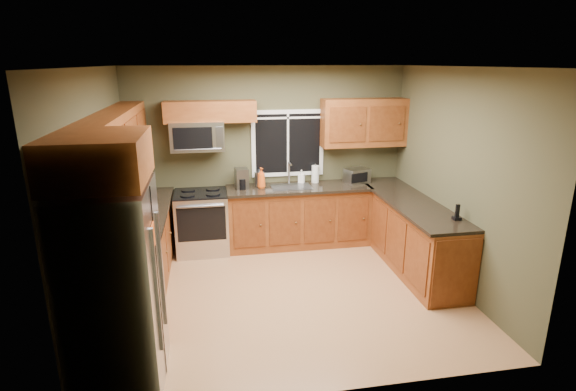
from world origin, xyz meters
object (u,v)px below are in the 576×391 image
object	(u,v)px
microwave	(197,136)
cordless_phone	(457,215)
soap_bottle_a	(261,178)
toaster_oven	(357,176)
refrigerator	(115,289)
kettle	(259,178)
soap_bottle_b	(301,176)
coffee_maker	(242,179)
paper_towel_roll	(315,174)
range	(202,222)

from	to	relation	value
microwave	cordless_phone	distance (m)	3.66
soap_bottle_a	toaster_oven	bearing A→B (deg)	2.15
refrigerator	toaster_oven	size ratio (longest dim) A/B	4.30
kettle	soap_bottle_b	distance (m)	0.67
coffee_maker	microwave	bearing A→B (deg)	174.23
microwave	soap_bottle_a	xyz separation A→B (m)	(0.90, -0.11, -0.64)
kettle	paper_towel_roll	world-z (taller)	paper_towel_roll
range	microwave	distance (m)	1.27
soap_bottle_a	coffee_maker	bearing A→B (deg)	171.35
toaster_oven	soap_bottle_a	bearing A→B (deg)	-177.85
coffee_maker	soap_bottle_a	distance (m)	0.29
paper_towel_roll	microwave	bearing A→B (deg)	-177.59
range	paper_towel_roll	size ratio (longest dim) A/B	3.18
cordless_phone	microwave	bearing A→B (deg)	147.75
refrigerator	cordless_phone	xyz separation A→B (m)	(3.72, 0.99, 0.10)
paper_towel_roll	soap_bottle_b	world-z (taller)	paper_towel_roll
paper_towel_roll	toaster_oven	bearing A→B (deg)	-11.00
coffee_maker	soap_bottle_b	bearing A→B (deg)	9.42
toaster_oven	coffee_maker	distance (m)	1.79
soap_bottle_a	soap_bottle_b	bearing A→B (deg)	17.07
kettle	cordless_phone	world-z (taller)	kettle
coffee_maker	paper_towel_roll	bearing A→B (deg)	6.72
kettle	soap_bottle_b	bearing A→B (deg)	4.30
soap_bottle_b	cordless_phone	distance (m)	2.49
toaster_oven	soap_bottle_a	distance (m)	1.50
refrigerator	paper_towel_roll	world-z (taller)	refrigerator
kettle	microwave	bearing A→B (deg)	-177.14
refrigerator	cordless_phone	distance (m)	3.85
soap_bottle_b	paper_towel_roll	bearing A→B (deg)	-5.33
paper_towel_roll	soap_bottle_a	world-z (taller)	soap_bottle_a
cordless_phone	toaster_oven	bearing A→B (deg)	108.65
refrigerator	microwave	size ratio (longest dim) A/B	2.37
kettle	soap_bottle_a	bearing A→B (deg)	-85.00
coffee_maker	cordless_phone	world-z (taller)	coffee_maker
kettle	refrigerator	bearing A→B (deg)	-118.11
microwave	cordless_phone	size ratio (longest dim) A/B	3.92
toaster_oven	cordless_phone	distance (m)	1.97
refrigerator	kettle	distance (m)	3.35
microwave	paper_towel_roll	bearing A→B (deg)	2.41
coffee_maker	kettle	size ratio (longest dim) A/B	1.15
toaster_oven	soap_bottle_b	xyz separation A→B (m)	(-0.85, 0.14, -0.01)
toaster_oven	soap_bottle_a	world-z (taller)	soap_bottle_a
paper_towel_roll	coffee_maker	bearing A→B (deg)	-173.28
paper_towel_roll	cordless_phone	size ratio (longest dim) A/B	1.52
microwave	range	bearing A→B (deg)	-89.98
refrigerator	paper_towel_roll	distance (m)	3.86
toaster_oven	kettle	bearing A→B (deg)	176.46
soap_bottle_b	cordless_phone	bearing A→B (deg)	-53.60
soap_bottle_b	range	bearing A→B (deg)	-171.55
microwave	toaster_oven	distance (m)	2.50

